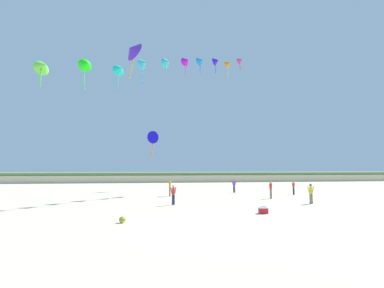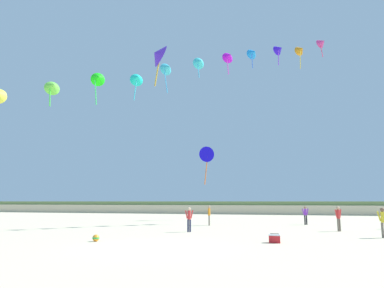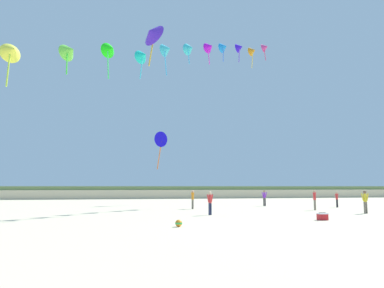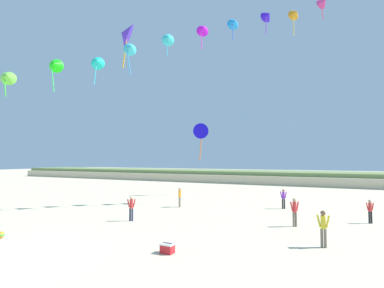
{
  "view_description": "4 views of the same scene",
  "coord_description": "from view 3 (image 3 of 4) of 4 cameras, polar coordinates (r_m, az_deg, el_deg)",
  "views": [
    {
      "loc": [
        -1.75,
        -13.84,
        3.1
      ],
      "look_at": [
        1.41,
        11.04,
        5.44
      ],
      "focal_mm": 24.0,
      "sensor_mm": 36.0,
      "label": 1
    },
    {
      "loc": [
        5.93,
        -15.24,
        2.1
      ],
      "look_at": [
        -1.77,
        13.42,
        7.07
      ],
      "focal_mm": 32.0,
      "sensor_mm": 36.0,
      "label": 2
    },
    {
      "loc": [
        -6.35,
        -16.17,
        2.04
      ],
      "look_at": [
        -1.45,
        10.4,
        5.4
      ],
      "focal_mm": 32.0,
      "sensor_mm": 36.0,
      "label": 3
    },
    {
      "loc": [
        12.43,
        -8.18,
        4.11
      ],
      "look_at": [
        1.12,
        13.85,
        5.44
      ],
      "focal_mm": 28.0,
      "sensor_mm": 36.0,
      "label": 4
    }
  ],
  "objects": [
    {
      "name": "person_far_left",
      "position": [
        31.5,
        0.11,
        -9.0
      ],
      "size": [
        0.23,
        0.6,
        1.7
      ],
      "color": "#726656",
      "rests_on": "ground"
    },
    {
      "name": "person_near_left",
      "position": [
        29.5,
        26.9,
        -8.35
      ],
      "size": [
        0.61,
        0.24,
        1.72
      ],
      "color": "#726656",
      "rests_on": "ground"
    },
    {
      "name": "beach_ball",
      "position": [
        17.85,
        -2.23,
        -13.06
      ],
      "size": [
        0.36,
        0.36,
        0.36
      ],
      "color": "orange",
      "rests_on": "ground"
    },
    {
      "name": "person_near_right",
      "position": [
        31.8,
        19.76,
        -8.53
      ],
      "size": [
        0.52,
        0.45,
        1.74
      ],
      "color": "#726656",
      "rests_on": "ground"
    },
    {
      "name": "kite_banner_string",
      "position": [
        31.5,
        -2.05,
        15.46
      ],
      "size": [
        27.09,
        24.44,
        20.69
      ],
      "color": "orange"
    },
    {
      "name": "large_kite_mid_trail",
      "position": [
        31.29,
        -6.74,
        17.88
      ],
      "size": [
        2.48,
        2.57,
        4.11
      ],
      "color": "#5125C7"
    },
    {
      "name": "person_far_center",
      "position": [
        24.97,
        3.02,
        -9.52
      ],
      "size": [
        0.55,
        0.36,
        1.68
      ],
      "color": "#282D4C",
      "rests_on": "ground"
    },
    {
      "name": "person_far_right",
      "position": [
        36.96,
        11.98,
        -8.61
      ],
      "size": [
        0.58,
        0.22,
        1.65
      ],
      "color": "black",
      "rests_on": "ground"
    },
    {
      "name": "large_kite_low_lead",
      "position": [
        40.55,
        -5.44,
        0.72
      ],
      "size": [
        1.92,
        1.46,
        4.46
      ],
      "color": "#130CD9"
    },
    {
      "name": "dune_ridge",
      "position": [
        63.74,
        -4.79,
        -7.96
      ],
      "size": [
        120.0,
        12.89,
        2.07
      ],
      "color": "beige",
      "rests_on": "ground"
    },
    {
      "name": "person_mid_center",
      "position": [
        36.75,
        22.99,
        -8.33
      ],
      "size": [
        0.51,
        0.31,
        1.53
      ],
      "color": "black",
      "rests_on": "ground"
    },
    {
      "name": "beach_cooler",
      "position": [
        22.74,
        20.92,
        -11.23
      ],
      "size": [
        0.58,
        0.41,
        0.46
      ],
      "color": "red",
      "rests_on": "ground"
    },
    {
      "name": "ground_plane",
      "position": [
        17.49,
        11.23,
        -13.65
      ],
      "size": [
        240.0,
        240.0,
        0.0
      ],
      "primitive_type": "plane",
      "color": "beige"
    }
  ]
}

